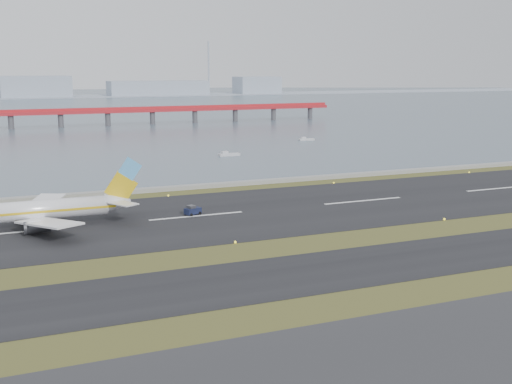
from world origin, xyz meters
TOP-DOWN VIEW (x-y plane):
  - ground at (0.00, 0.00)m, footprint 1000.00×1000.00m
  - taxiway_strip at (0.00, -12.00)m, footprint 1000.00×18.00m
  - runway_strip at (0.00, 30.00)m, footprint 1000.00×45.00m
  - seawall at (0.00, 60.00)m, footprint 1000.00×2.50m
  - bay_water at (0.00, 460.00)m, footprint 1400.00×800.00m
  - red_pier at (20.00, 250.00)m, footprint 260.00×5.00m
  - far_shoreline at (13.62, 620.00)m, footprint 1400.00×80.00m
  - airliner at (-30.35, 32.38)m, footprint 38.52×32.89m
  - pushback_tug at (-0.44, 31.40)m, footprint 3.78×2.97m
  - workboat_near at (37.90, 114.17)m, footprint 7.60×2.80m
  - workboat_far at (85.07, 147.29)m, footprint 6.72×3.04m

SIDE VIEW (x-z plane):
  - ground at x=0.00m, z-range 0.00..0.00m
  - bay_water at x=0.00m, z-range -0.65..0.65m
  - taxiway_strip at x=0.00m, z-range 0.00..0.10m
  - runway_strip at x=0.00m, z-range 0.00..0.10m
  - workboat_far at x=85.07m, z-range -0.29..1.28m
  - seawall at x=0.00m, z-range 0.00..1.00m
  - workboat_near at x=37.90m, z-range -0.33..1.48m
  - pushback_tug at x=-0.44m, z-range -0.03..2.10m
  - airliner at x=-30.35m, z-range -2.94..9.86m
  - far_shoreline at x=13.62m, z-range -24.18..36.32m
  - red_pier at x=20.00m, z-range 2.18..12.38m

